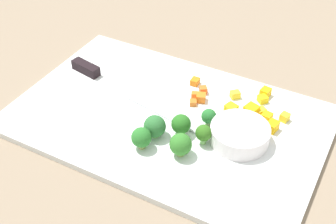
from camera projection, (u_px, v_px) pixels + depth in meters
The scene contains 24 objects.
ground_plane at pixel (168, 121), 0.84m from camera, with size 4.00×4.00×0.00m, color gray.
cutting_board at pixel (168, 119), 0.84m from camera, with size 0.56×0.36×0.01m, color white.
prep_bowl at pixel (240, 133), 0.78m from camera, with size 0.10×0.10×0.03m, color white.
chef_knife at pixel (113, 83), 0.90m from camera, with size 0.34×0.08×0.02m.
carrot_dice_0 at pixel (203, 90), 0.88m from camera, with size 0.01×0.01×0.01m, color orange.
carrot_dice_1 at pixel (193, 103), 0.86m from camera, with size 0.01×0.01×0.01m, color orange.
carrot_dice_2 at pixel (194, 81), 0.91m from camera, with size 0.01×0.02×0.01m, color orange.
carrot_dice_3 at pixel (195, 95), 0.87m from camera, with size 0.01×0.01×0.01m, color orange.
carrot_dice_4 at pixel (201, 98), 0.86m from camera, with size 0.02×0.02×0.02m, color orange.
pepper_dice_0 at pixel (260, 111), 0.84m from camera, with size 0.02×0.02×0.01m, color yellow.
pepper_dice_1 at pixel (263, 99), 0.86m from camera, with size 0.02×0.02×0.01m, color yellow.
pepper_dice_2 at pixel (231, 109), 0.83m from camera, with size 0.02×0.02×0.02m, color yellow.
pepper_dice_3 at pixel (265, 93), 0.88m from camera, with size 0.02×0.02×0.02m, color yellow.
pepper_dice_4 at pixel (251, 111), 0.83m from camera, with size 0.02×0.02×0.02m, color yellow.
pepper_dice_5 at pixel (235, 95), 0.87m from camera, with size 0.01×0.02×0.01m, color yellow.
pepper_dice_6 at pixel (285, 117), 0.82m from camera, with size 0.02×0.01×0.01m, color yellow.
pepper_dice_7 at pixel (272, 126), 0.80m from camera, with size 0.02×0.02×0.02m, color yellow.
pepper_dice_8 at pixel (267, 117), 0.82m from camera, with size 0.02×0.02×0.02m, color yellow.
broccoli_floret_0 at pixel (181, 124), 0.79m from camera, with size 0.03×0.03×0.04m.
broccoli_floret_1 at pixel (204, 133), 0.77m from camera, with size 0.03×0.03×0.04m.
broccoli_floret_2 at pixel (143, 139), 0.76m from camera, with size 0.03×0.03×0.04m.
broccoli_floret_3 at pixel (181, 145), 0.74m from camera, with size 0.04×0.04×0.04m.
broccoli_floret_4 at pixel (155, 126), 0.78m from camera, with size 0.04×0.04×0.04m.
broccoli_floret_5 at pixel (209, 117), 0.80m from camera, with size 0.03×0.03×0.03m.
Camera 1 is at (0.30, -0.56, 0.55)m, focal length 49.23 mm.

